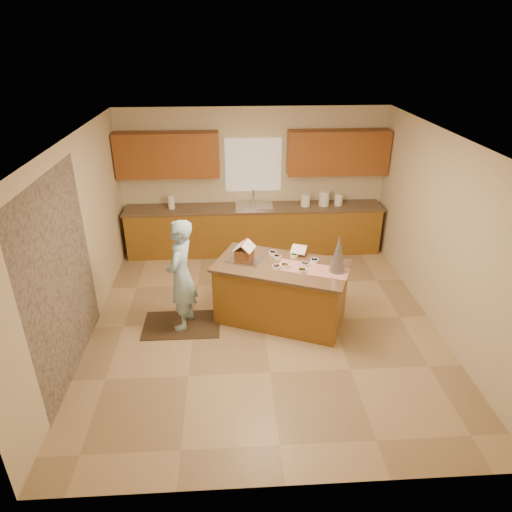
% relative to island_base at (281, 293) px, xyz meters
% --- Properties ---
extents(floor, '(5.50, 5.50, 0.00)m').
position_rel_island_base_xyz_m(floor, '(-0.26, -0.07, -0.44)').
color(floor, tan).
rests_on(floor, ground).
extents(ceiling, '(5.50, 5.50, 0.00)m').
position_rel_island_base_xyz_m(ceiling, '(-0.26, -0.07, 2.26)').
color(ceiling, silver).
rests_on(ceiling, floor).
extents(wall_back, '(5.50, 5.50, 0.00)m').
position_rel_island_base_xyz_m(wall_back, '(-0.26, 2.68, 0.91)').
color(wall_back, beige).
rests_on(wall_back, floor).
extents(wall_front, '(5.50, 5.50, 0.00)m').
position_rel_island_base_xyz_m(wall_front, '(-0.26, -2.82, 0.91)').
color(wall_front, beige).
rests_on(wall_front, floor).
extents(wall_left, '(5.50, 5.50, 0.00)m').
position_rel_island_base_xyz_m(wall_left, '(-2.76, -0.07, 0.91)').
color(wall_left, beige).
rests_on(wall_left, floor).
extents(wall_right, '(5.50, 5.50, 0.00)m').
position_rel_island_base_xyz_m(wall_right, '(2.24, -0.07, 0.91)').
color(wall_right, beige).
rests_on(wall_right, floor).
extents(stone_accent, '(0.00, 2.50, 2.50)m').
position_rel_island_base_xyz_m(stone_accent, '(-2.74, -0.87, 0.81)').
color(stone_accent, gray).
rests_on(stone_accent, wall_left).
extents(window_curtain, '(1.05, 0.03, 1.00)m').
position_rel_island_base_xyz_m(window_curtain, '(-0.26, 2.65, 1.21)').
color(window_curtain, white).
rests_on(window_curtain, wall_back).
extents(back_counter_base, '(4.80, 0.60, 0.88)m').
position_rel_island_base_xyz_m(back_counter_base, '(-0.26, 2.38, 0.00)').
color(back_counter_base, '#8B5B1C').
rests_on(back_counter_base, floor).
extents(back_counter_top, '(4.85, 0.63, 0.04)m').
position_rel_island_base_xyz_m(back_counter_top, '(-0.26, 2.38, 0.46)').
color(back_counter_top, brown).
rests_on(back_counter_top, back_counter_base).
extents(upper_cabinet_left, '(1.85, 0.35, 0.80)m').
position_rel_island_base_xyz_m(upper_cabinet_left, '(-1.81, 2.50, 1.46)').
color(upper_cabinet_left, brown).
rests_on(upper_cabinet_left, wall_back).
extents(upper_cabinet_right, '(1.85, 0.35, 0.80)m').
position_rel_island_base_xyz_m(upper_cabinet_right, '(1.29, 2.50, 1.46)').
color(upper_cabinet_right, brown).
rests_on(upper_cabinet_right, wall_back).
extents(sink, '(0.70, 0.45, 0.12)m').
position_rel_island_base_xyz_m(sink, '(-0.26, 2.38, 0.45)').
color(sink, silver).
rests_on(sink, back_counter_top).
extents(faucet, '(0.03, 0.03, 0.28)m').
position_rel_island_base_xyz_m(faucet, '(-0.26, 2.56, 0.62)').
color(faucet, silver).
rests_on(faucet, back_counter_top).
extents(island_base, '(2.00, 1.51, 0.88)m').
position_rel_island_base_xyz_m(island_base, '(0.00, 0.00, 0.00)').
color(island_base, '#8B5B1C').
rests_on(island_base, floor).
extents(island_top, '(2.10, 1.61, 0.04)m').
position_rel_island_base_xyz_m(island_top, '(0.00, 0.00, 0.46)').
color(island_top, brown).
rests_on(island_top, island_base).
extents(table_runner, '(1.06, 0.71, 0.01)m').
position_rel_island_base_xyz_m(table_runner, '(0.41, -0.17, 0.48)').
color(table_runner, '#AE160C').
rests_on(table_runner, island_top).
extents(baking_tray, '(0.55, 0.49, 0.02)m').
position_rel_island_base_xyz_m(baking_tray, '(-0.52, 0.16, 0.49)').
color(baking_tray, silver).
rests_on(baking_tray, island_top).
extents(cookbook, '(0.27, 0.24, 0.09)m').
position_rel_island_base_xyz_m(cookbook, '(0.28, 0.29, 0.57)').
color(cookbook, white).
rests_on(cookbook, island_top).
extents(tinsel_tree, '(0.29, 0.29, 0.55)m').
position_rel_island_base_xyz_m(tinsel_tree, '(0.74, -0.25, 0.75)').
color(tinsel_tree, '#A8A6B2').
rests_on(tinsel_tree, island_top).
extents(rug, '(1.12, 0.73, 0.01)m').
position_rel_island_base_xyz_m(rug, '(-1.47, -0.08, -0.43)').
color(rug, black).
rests_on(rug, floor).
extents(boy, '(0.52, 0.68, 1.65)m').
position_rel_island_base_xyz_m(boy, '(-1.42, -0.08, 0.40)').
color(boy, '#98C0D8').
rests_on(boy, rug).
extents(canister_a, '(0.17, 0.17, 0.24)m').
position_rel_island_base_xyz_m(canister_a, '(0.71, 2.38, 0.60)').
color(canister_a, white).
rests_on(canister_a, back_counter_top).
extents(canister_b, '(0.20, 0.20, 0.28)m').
position_rel_island_base_xyz_m(canister_b, '(1.07, 2.38, 0.62)').
color(canister_b, white).
rests_on(canister_b, back_counter_top).
extents(canister_c, '(0.15, 0.15, 0.22)m').
position_rel_island_base_xyz_m(canister_c, '(1.35, 2.38, 0.59)').
color(canister_c, white).
rests_on(canister_c, back_counter_top).
extents(paper_towel, '(0.12, 0.12, 0.26)m').
position_rel_island_base_xyz_m(paper_towel, '(-1.80, 2.38, 0.61)').
color(paper_towel, white).
rests_on(paper_towel, back_counter_top).
extents(gingerbread_house, '(0.36, 0.36, 0.28)m').
position_rel_island_base_xyz_m(gingerbread_house, '(-0.52, 0.16, 0.61)').
color(gingerbread_house, brown).
rests_on(gingerbread_house, baking_tray).
extents(candy_bowls, '(0.69, 0.69, 0.05)m').
position_rel_island_base_xyz_m(candy_bowls, '(0.13, 0.03, 0.50)').
color(candy_bowls, '#8B2E72').
rests_on(candy_bowls, island_top).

